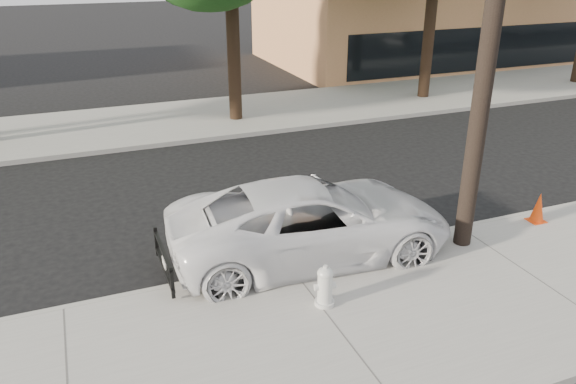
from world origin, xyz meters
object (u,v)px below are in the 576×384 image
Objects in this scene: police_cruiser at (311,221)px; traffic_cone at (538,208)px; fire_hydrant at (325,287)px; utility_pole at (494,8)px.

police_cruiser is 8.28× the size of traffic_cone.
police_cruiser is 5.15m from traffic_cone.
fire_hydrant is at bearing 167.28° from police_cruiser.
utility_pole is 13.45× the size of traffic_cone.
fire_hydrant reaches higher than traffic_cone.
utility_pole is at bearing -174.64° from traffic_cone.
police_cruiser is 7.91× the size of fire_hydrant.
traffic_cone is (5.65, 1.13, -0.01)m from fire_hydrant.
fire_hydrant is at bearing -168.68° from traffic_cone.
utility_pole is 5.56m from fire_hydrant.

